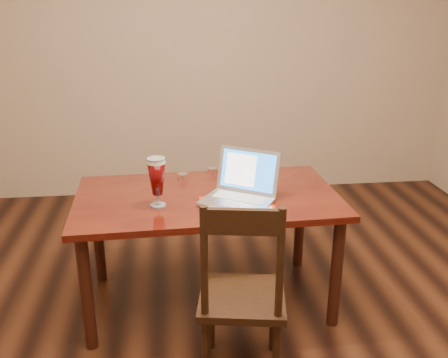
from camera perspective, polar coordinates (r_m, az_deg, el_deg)
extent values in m
cube|color=tan|center=(4.51, -2.12, 15.00)|extent=(4.50, 0.01, 2.70)
cube|color=#52170B|center=(2.83, -1.91, -2.17)|extent=(1.51, 0.89, 0.04)
cylinder|color=black|center=(2.70, -15.43, -12.48)|extent=(0.06, 0.06, 0.66)
cylinder|color=black|center=(2.84, 12.70, -10.42)|extent=(0.06, 0.06, 0.66)
cylinder|color=black|center=(3.29, -14.21, -6.12)|extent=(0.06, 0.06, 0.66)
cylinder|color=black|center=(3.41, 8.66, -4.75)|extent=(0.06, 0.06, 0.66)
cube|color=#A7230F|center=(2.69, 1.51, -2.92)|extent=(0.40, 0.29, 0.00)
cube|color=silver|center=(2.69, 1.51, -2.88)|extent=(0.36, 0.25, 0.00)
cube|color=silver|center=(2.70, 1.40, -2.62)|extent=(0.44, 0.40, 0.02)
cube|color=#B9B9BE|center=(2.74, 1.84, -2.08)|extent=(0.31, 0.25, 0.00)
cube|color=#BCBCC1|center=(2.64, 0.77, -2.97)|extent=(0.11, 0.10, 0.00)
cube|color=silver|center=(2.79, 2.77, 0.95)|extent=(0.34, 0.25, 0.24)
cube|color=blue|center=(2.78, 2.72, 0.94)|extent=(0.30, 0.22, 0.20)
cube|color=white|center=(2.80, 1.90, 1.07)|extent=(0.18, 0.14, 0.17)
cylinder|color=silver|center=(2.70, -7.53, -3.00)|extent=(0.08, 0.08, 0.01)
cylinder|color=silver|center=(2.68, -7.56, -2.32)|extent=(0.01, 0.01, 0.06)
cylinder|color=beige|center=(2.61, -7.77, 1.99)|extent=(0.10, 0.10, 0.02)
cylinder|color=silver|center=(2.61, -7.79, 2.28)|extent=(0.10, 0.10, 0.01)
cylinder|color=white|center=(3.06, -4.73, 0.26)|extent=(0.06, 0.06, 0.04)
cylinder|color=white|center=(3.15, -1.35, 0.93)|extent=(0.06, 0.06, 0.04)
cube|color=black|center=(2.42, 2.07, -13.42)|extent=(0.46, 0.44, 0.04)
cylinder|color=black|center=(2.44, -2.11, -19.49)|extent=(0.04, 0.04, 0.39)
cylinder|color=black|center=(2.43, 5.97, -19.67)|extent=(0.04, 0.04, 0.39)
cylinder|color=black|center=(2.68, -1.50, -15.35)|extent=(0.04, 0.04, 0.39)
cylinder|color=black|center=(2.67, 5.69, -15.50)|extent=(0.04, 0.04, 0.39)
cylinder|color=black|center=(2.16, -2.28, -9.40)|extent=(0.03, 0.03, 0.51)
cylinder|color=black|center=(2.15, 6.45, -9.58)|extent=(0.03, 0.03, 0.51)
cube|color=black|center=(2.06, 2.14, -4.91)|extent=(0.32, 0.08, 0.11)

